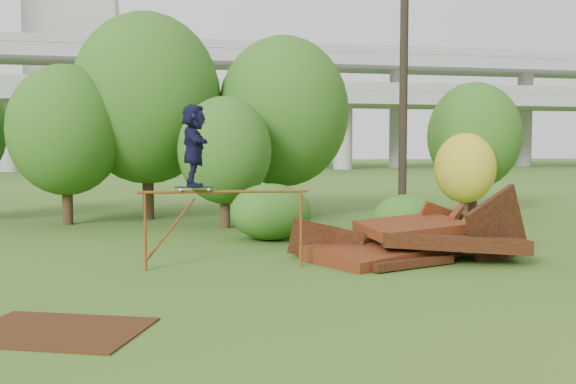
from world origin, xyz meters
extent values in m
plane|color=#2D5116|center=(0.00, 0.00, 0.00)|extent=(240.00, 240.00, 0.00)
cube|color=#3E140B|center=(1.45, 2.37, 0.18)|extent=(3.78, 3.19, 0.54)
cube|color=black|center=(2.95, 2.07, 0.42)|extent=(3.56, 2.71, 0.62)
cube|color=#3E140B|center=(2.25, 2.57, 0.70)|extent=(2.51, 1.85, 0.48)
cube|color=black|center=(4.05, 1.87, 0.65)|extent=(2.05, 0.96, 2.11)
cube|color=#3E140B|center=(3.25, 3.37, 0.55)|extent=(1.51, 0.53, 1.41)
cube|color=black|center=(0.25, 2.77, 0.35)|extent=(1.73, 0.73, 1.16)
cube|color=black|center=(1.75, 1.17, 0.12)|extent=(2.07, 0.88, 0.17)
cube|color=#3E140B|center=(3.65, 3.07, 0.95)|extent=(0.97, 1.24, 0.35)
cylinder|color=brown|center=(-3.79, 2.13, 0.81)|extent=(0.06, 0.06, 1.63)
cylinder|color=brown|center=(-0.55, 1.87, 0.81)|extent=(0.06, 0.06, 1.63)
cylinder|color=brown|center=(-2.17, 2.00, 1.63)|extent=(3.55, 0.34, 0.06)
cube|color=black|center=(-2.78, 2.05, 1.73)|extent=(0.82, 0.28, 0.03)
cylinder|color=silver|center=(-3.07, 1.98, 1.69)|extent=(0.06, 0.03, 0.06)
cylinder|color=silver|center=(-3.06, 2.16, 1.69)|extent=(0.06, 0.03, 0.06)
cylinder|color=silver|center=(-2.50, 1.94, 1.69)|extent=(0.06, 0.03, 0.06)
cylinder|color=silver|center=(-2.48, 2.11, 1.69)|extent=(0.06, 0.03, 0.06)
imported|color=black|center=(-2.78, 2.05, 2.59)|extent=(0.57, 1.60, 1.70)
cube|color=#3A1F0C|center=(-4.96, -2.14, 0.01)|extent=(2.83, 2.45, 0.03)
cylinder|color=black|center=(-6.38, 10.80, 0.86)|extent=(0.35, 0.35, 1.72)
ellipsoid|color=#2B5516|center=(-6.38, 10.80, 3.12)|extent=(3.73, 3.73, 4.29)
cylinder|color=black|center=(-3.78, 11.92, 1.15)|extent=(0.40, 0.40, 2.30)
ellipsoid|color=#2B5516|center=(-3.78, 11.92, 4.26)|extent=(5.22, 5.22, 6.01)
cylinder|color=black|center=(-1.39, 8.79, 0.68)|extent=(0.32, 0.32, 1.35)
ellipsoid|color=#2B5516|center=(-1.39, 8.79, 2.46)|extent=(2.95, 2.95, 3.39)
cylinder|color=black|center=(1.06, 11.56, 1.03)|extent=(0.38, 0.38, 2.07)
ellipsoid|color=#2B5516|center=(1.06, 11.56, 3.84)|extent=(4.73, 4.73, 5.44)
cylinder|color=black|center=(7.57, 10.25, 0.48)|extent=(0.28, 0.28, 0.96)
ellipsoid|color=#A58C19|center=(7.57, 10.25, 1.79)|extent=(2.23, 2.23, 2.56)
cylinder|color=black|center=(8.71, 11.75, 0.82)|extent=(0.34, 0.34, 1.65)
ellipsoid|color=#2B5516|center=(8.71, 11.75, 3.00)|extent=(3.62, 3.62, 4.16)
ellipsoid|color=#2B5516|center=(-0.45, 5.92, 0.78)|extent=(2.25, 2.08, 1.56)
ellipsoid|color=#2B5516|center=(2.93, 4.42, 0.66)|extent=(1.86, 1.71, 1.32)
cylinder|color=black|center=(4.69, 9.14, 4.45)|extent=(0.28, 0.28, 8.91)
cube|color=gray|center=(0.00, 60.00, 8.00)|extent=(160.00, 9.00, 1.40)
cube|color=gray|center=(0.00, 66.00, 13.00)|extent=(160.00, 9.00, 1.40)
cylinder|color=gray|center=(-18.00, 60.00, 4.00)|extent=(2.20, 2.20, 8.00)
cylinder|color=gray|center=(0.00, 60.00, 4.00)|extent=(2.20, 2.20, 8.00)
cylinder|color=gray|center=(18.00, 60.00, 4.00)|extent=(2.20, 2.20, 8.00)
cube|color=#9E9E99|center=(-16.00, 102.00, 14.00)|extent=(14.00, 14.00, 28.00)
camera|label=1|loc=(-3.63, -11.33, 2.55)|focal=40.00mm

